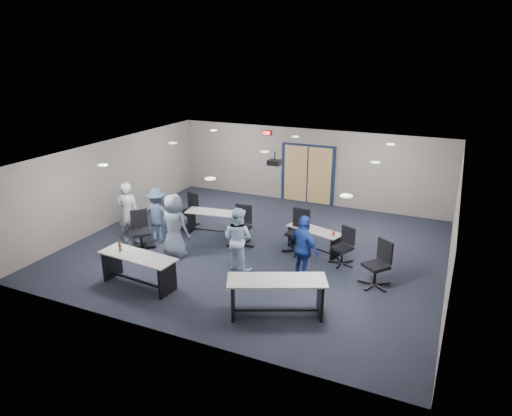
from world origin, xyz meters
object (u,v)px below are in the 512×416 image
at_px(table_back_left, 215,219).
at_px(chair_back_b, 240,227).
at_px(table_front_right, 277,291).
at_px(person_navy, 304,249).
at_px(table_back_right, 314,236).
at_px(chair_back_a, 188,211).
at_px(chair_back_c, 297,232).
at_px(person_gray, 128,213).
at_px(person_back, 157,215).
at_px(person_plaid, 174,226).
at_px(table_front_left, 138,265).
at_px(chair_back_d, 343,247).
at_px(chair_loose_left, 141,231).
at_px(chair_loose_right, 376,264).
at_px(person_lightblue, 238,239).

distance_m(table_back_left, chair_back_b, 1.20).
xyz_separation_m(table_front_right, person_navy, (0.01, 1.70, 0.26)).
relative_size(table_back_right, chair_back_a, 1.53).
distance_m(table_back_right, chair_back_c, 0.51).
xyz_separation_m(chair_back_a, person_navy, (4.42, -1.86, 0.29)).
bearing_deg(person_gray, person_navy, 164.64).
relative_size(chair_back_b, person_back, 0.72).
bearing_deg(table_back_left, chair_back_c, -13.41).
bearing_deg(person_plaid, person_navy, -173.26).
bearing_deg(table_front_left, person_gray, 137.76).
distance_m(chair_back_c, person_plaid, 3.34).
height_order(table_back_left, chair_back_d, chair_back_d).
height_order(table_back_left, person_navy, person_navy).
xyz_separation_m(chair_back_b, person_gray, (-3.03, -1.09, 0.33)).
relative_size(chair_back_a, chair_back_b, 0.93).
relative_size(chair_loose_left, person_gray, 0.60).
height_order(table_back_right, chair_back_a, chair_back_a).
relative_size(table_front_left, table_front_right, 0.92).
bearing_deg(person_gray, chair_back_b, -174.20).
bearing_deg(person_plaid, table_front_right, 161.17).
relative_size(person_gray, person_back, 1.12).
height_order(person_gray, person_navy, person_gray).
height_order(table_front_right, chair_back_c, chair_back_c).
relative_size(table_back_left, chair_back_c, 1.51).
distance_m(table_back_right, person_gray, 5.32).
bearing_deg(table_front_right, person_gray, 136.58).
bearing_deg(person_plaid, chair_back_b, -129.79).
xyz_separation_m(table_front_left, table_back_left, (0.09, 3.57, -0.06)).
distance_m(person_plaid, person_back, 1.22).
distance_m(chair_back_b, chair_loose_right, 4.01).
bearing_deg(person_navy, chair_back_c, -36.64).
xyz_separation_m(chair_loose_right, person_gray, (-6.96, -0.29, 0.35)).
bearing_deg(person_navy, chair_back_a, 6.23).
bearing_deg(chair_back_a, person_lightblue, -19.19).
bearing_deg(person_back, chair_back_d, 171.29).
relative_size(table_front_right, table_back_left, 1.19).
relative_size(person_lightblue, person_back, 1.01).
xyz_separation_m(table_back_right, chair_loose_left, (-4.44, -1.89, 0.11)).
height_order(person_lightblue, person_navy, person_navy).
distance_m(table_back_left, chair_loose_right, 5.19).
relative_size(chair_back_b, person_plaid, 0.67).
height_order(chair_back_a, person_navy, person_navy).
distance_m(table_front_right, chair_back_a, 5.67).
height_order(table_front_right, person_back, person_back).
height_order(table_front_left, table_front_right, table_front_left).
relative_size(chair_back_c, chair_loose_left, 1.09).
relative_size(chair_back_a, chair_back_c, 0.91).
xyz_separation_m(person_plaid, person_navy, (3.60, 0.10, -0.04)).
distance_m(chair_back_a, chair_back_b, 2.24).
relative_size(chair_back_c, person_gray, 0.65).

